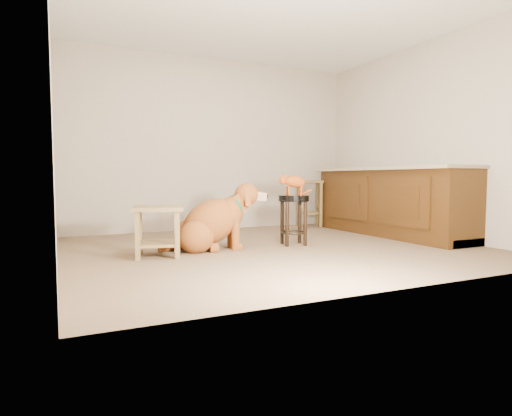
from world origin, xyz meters
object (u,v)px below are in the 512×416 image
wood_stool (309,202)px  side_table (158,223)px  golden_retriever (212,223)px  tabby_kitten (293,182)px  padded_stool (294,210)px

wood_stool → side_table: size_ratio=1.28×
side_table → golden_retriever: golden_retriever is taller
wood_stool → golden_retriever: 2.68m
wood_stool → tabby_kitten: (-1.23, -1.59, 0.35)m
padded_stool → golden_retriever: size_ratio=0.48×
golden_retriever → tabby_kitten: (0.98, -0.08, 0.45)m
wood_stool → tabby_kitten: size_ratio=1.67×
side_table → tabby_kitten: 1.66m
padded_stool → tabby_kitten: 0.32m
golden_retriever → tabby_kitten: bearing=3.6°
golden_retriever → tabby_kitten: tabby_kitten is taller
wood_stool → golden_retriever: wood_stool is taller
side_table → golden_retriever: (0.63, 0.15, -0.04)m
wood_stool → golden_retriever: size_ratio=0.61×
wood_stool → tabby_kitten: 2.04m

